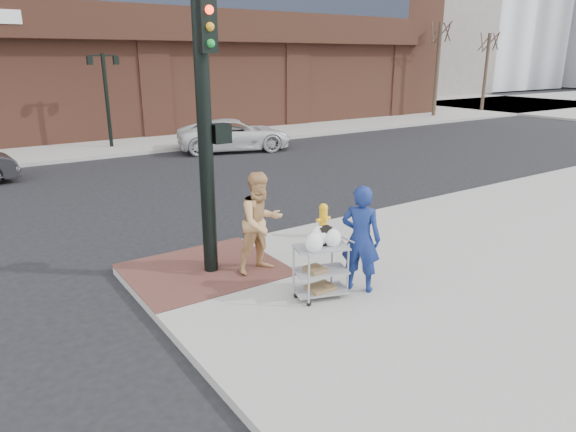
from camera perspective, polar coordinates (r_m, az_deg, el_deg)
ground at (r=9.46m, az=-3.57°, el=-7.75°), size 220.00×220.00×0.00m
sidewalk_far at (r=43.02m, az=-11.27°, el=11.71°), size 65.00×36.00×0.15m
brick_curb_ramp at (r=9.88m, az=-9.29°, el=-5.85°), size 2.80×2.40×0.01m
filler_block at (r=63.65m, az=10.84°, el=21.49°), size 14.00×20.00×18.00m
bare_tree_a at (r=37.13m, az=16.65°, el=20.10°), size 1.80×1.80×7.20m
bare_tree_b at (r=42.15m, az=21.55°, el=18.58°), size 1.80×1.80×6.70m
lamp_post at (r=24.28m, az=-19.57°, el=13.05°), size 1.32×0.22×4.00m
traffic_signal_pole at (r=9.11m, az=-9.05°, el=9.72°), size 0.61×0.51×5.00m
woman_blue at (r=8.71m, az=8.09°, el=-2.51°), size 0.75×0.81×1.85m
pedestrian_tan at (r=9.40m, az=-3.05°, el=-0.74°), size 0.96×0.76×1.89m
minivan_white at (r=23.11m, az=-5.96°, el=8.96°), size 5.47×3.72×1.39m
utility_cart at (r=8.52m, az=3.68°, el=-5.57°), size 0.97×0.73×1.20m
fire_hydrant at (r=11.38m, az=3.94°, el=-0.43°), size 0.36×0.25×0.77m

